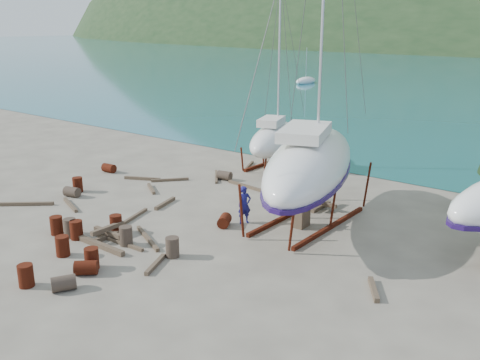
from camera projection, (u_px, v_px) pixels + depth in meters
The scene contains 43 objects.
ground at pixel (184, 240), 24.54m from camera, with size 600.00×600.00×0.00m, color #665E51.
far_house_left at pixel (417, 41), 202.68m from camera, with size 6.60×5.60×5.60m.
moored_boat_left at pixel (306, 81), 87.48m from camera, with size 2.00×5.00×6.05m.
large_sailboat_near at pixel (310, 163), 25.71m from camera, with size 7.50×12.65×19.16m.
small_sailboat_shore at pixel (274, 138), 36.18m from camera, with size 4.83×8.21×12.52m.
worker at pixel (244, 205), 26.36m from camera, with size 0.69×0.46×1.90m, color #151458.
drum_0 at pixel (56, 225), 25.10m from camera, with size 0.58×0.58×0.88m, color #5C220F.
drum_1 at pixel (64, 283), 19.86m from camera, with size 0.58×0.58×0.88m, color #2D2823.
drum_2 at pixel (109, 168), 35.55m from camera, with size 0.58×0.58×0.88m, color #5C220F.
drum_3 at pixel (26, 276), 20.12m from camera, with size 0.58×0.58×0.88m, color #5C220F.
drum_4 at pixel (302, 176), 33.63m from camera, with size 0.58×0.58×0.88m, color #5C220F.
drum_5 at pixel (172, 247), 22.66m from camera, with size 0.58×0.58×0.88m, color #2D2823.
drum_6 at pixel (224, 221), 26.12m from camera, with size 0.58×0.58×0.88m, color #5C220F.
drum_7 at pixel (92, 258), 21.60m from camera, with size 0.58×0.58×0.88m, color #5C220F.
drum_8 at pixel (78, 185), 31.41m from camera, with size 0.58×0.58×0.88m, color #5C220F.
drum_9 at pixel (225, 176), 33.82m from camera, with size 0.58×0.58×0.88m, color #2D2823.
drum_10 at pixel (63, 246), 22.78m from camera, with size 0.58×0.58×0.88m, color #5C220F.
drum_11 at pixel (294, 192), 30.46m from camera, with size 0.58×0.58×0.88m, color #2D2823.
drum_12 at pixel (86, 268), 21.11m from camera, with size 0.58×0.58×0.88m, color #5C220F.
drum_13 at pixel (76, 230), 24.56m from camera, with size 0.58×0.58×0.88m, color #5C220F.
drum_14 at pixel (116, 224), 25.28m from camera, with size 0.58×0.58×0.88m, color #5C220F.
drum_15 at pixel (72, 192), 30.56m from camera, with size 0.58×0.58×0.88m, color #2D2823.
drum_16 at pixel (70, 228), 24.80m from camera, with size 0.58×0.58×0.88m, color #2D2823.
drum_17 at pixel (126, 236), 23.87m from camera, with size 0.58×0.58×0.88m, color #2D2823.
timber_0 at pixel (249, 166), 36.91m from camera, with size 0.14×2.49×0.14m, color brown.
timber_1 at pixel (374, 289), 19.81m from camera, with size 0.19×1.75×0.19m, color brown.
timber_2 at pixel (142, 178), 33.89m from camera, with size 0.19×2.37×0.19m, color brown.
timber_3 at pixel (117, 241), 24.19m from camera, with size 0.15×3.28×0.15m, color brown.
timber_4 at pixel (151, 189), 31.84m from camera, with size 0.17×1.88×0.17m, color brown.
timber_5 at pixel (148, 238), 24.53m from camera, with size 0.16×3.05×0.16m, color brown.
timber_6 at pixel (317, 176), 34.36m from camera, with size 0.19×1.75×0.19m, color brown.
timber_7 at pixel (155, 264), 21.86m from camera, with size 0.17×1.83×0.17m, color brown.
timber_8 at pixel (165, 203), 29.22m from camera, with size 0.19×1.95×0.19m, color brown.
timber_9 at pixel (291, 183), 33.01m from camera, with size 0.15×2.71×0.15m, color brown.
timber_10 at pixel (246, 186), 32.37m from camera, with size 0.16×2.87×0.16m, color brown.
timber_11 at pixel (134, 217), 27.26m from camera, with size 0.15×2.44×0.15m, color brown.
timber_12 at pixel (70, 205), 29.02m from camera, with size 0.17×2.38×0.17m, color brown.
timber_14 at pixel (27, 204), 29.15m from camera, with size 0.18×2.91×0.18m, color brown.
timber_15 at pixel (216, 177), 34.36m from camera, with size 0.15×2.73×0.15m, color brown.
timber_16 at pixel (100, 245), 23.68m from camera, with size 0.23×3.09×0.23m, color brown.
timber_17 at pixel (170, 180), 33.64m from camera, with size 0.16×2.35×0.16m, color brown.
timber_pile_fore at pixel (108, 232), 24.64m from camera, with size 1.80×1.80×0.60m.
timber_pile_aft at pixel (321, 203), 28.60m from camera, with size 1.80×1.80×0.60m.
Camera 1 is at (16.04, -16.35, 9.60)m, focal length 40.00 mm.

